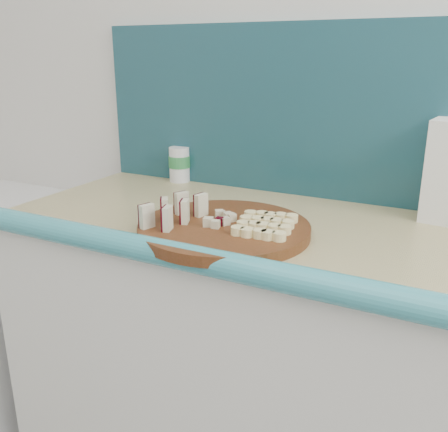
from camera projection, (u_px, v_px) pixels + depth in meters
kitchen_counter at (413, 417)px, 1.25m from camera, size 2.20×0.63×0.91m
cutting_board at (224, 229)px, 1.19m from camera, size 0.47×0.47×0.03m
apple_wedges at (174, 210)px, 1.20m from camera, size 0.09×0.17×0.06m
apple_chunks at (214, 219)px, 1.19m from camera, size 0.06×0.07×0.02m
banana_slices at (265, 225)px, 1.16m from camera, size 0.15×0.17×0.02m
canister at (179, 164)px, 1.67m from camera, size 0.07×0.07×0.12m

